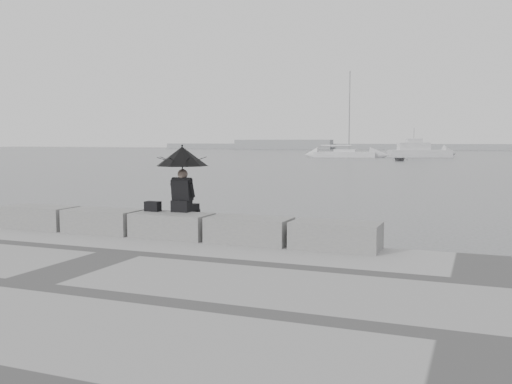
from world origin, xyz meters
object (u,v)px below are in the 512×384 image
at_px(motor_cruiser, 420,151).
at_px(dinghy, 399,159).
at_px(seated_person, 182,164).
at_px(sailboat_left, 345,154).

xyz_separation_m(motor_cruiser, dinghy, (-0.74, -16.90, -0.64)).
bearing_deg(motor_cruiser, dinghy, -113.80).
relative_size(seated_person, motor_cruiser, 0.15).
distance_m(sailboat_left, motor_cruiser, 11.28).
xyz_separation_m(seated_person, dinghy, (-3.77, 61.79, -1.73)).
bearing_deg(sailboat_left, seated_person, -84.13).
xyz_separation_m(sailboat_left, motor_cruiser, (10.43, 4.28, 0.39)).
distance_m(sailboat_left, dinghy, 15.92).
bearing_deg(dinghy, motor_cruiser, 83.75).
xyz_separation_m(seated_person, motor_cruiser, (-3.04, 78.70, -1.09)).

